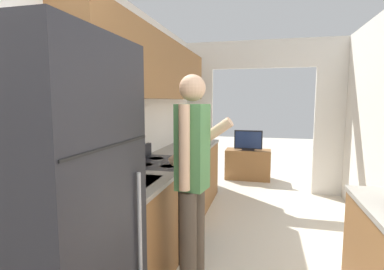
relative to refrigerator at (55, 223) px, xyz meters
The scene contains 9 objects.
wall_left 1.52m from the refrigerator, 101.80° to the left, with size 0.38×6.94×2.50m.
wall_far_with_doorway 4.03m from the refrigerator, 76.31° to the left, with size 2.96×0.06×2.50m.
counter_left 2.15m from the refrigerator, 90.89° to the left, with size 0.62×3.19×0.89m.
refrigerator is the anchor object (origin of this frame).
range_oven 1.73m from the refrigerator, 90.84° to the left, with size 0.66×0.77×1.03m.
person 1.04m from the refrigerator, 61.83° to the left, with size 0.55×0.42×1.71m.
tv_cabinet 4.68m from the refrigerator, 81.29° to the left, with size 0.86×0.42×0.57m.
television 4.60m from the refrigerator, 81.21° to the left, with size 0.53×0.16×0.38m.
knife 2.30m from the refrigerator, 90.37° to the left, with size 0.14×0.33×0.02m.
Camera 1 is at (0.07, -0.54, 1.53)m, focal length 28.00 mm.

